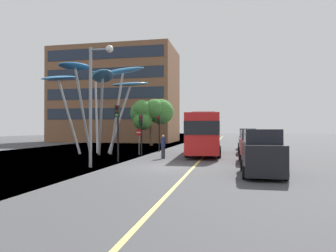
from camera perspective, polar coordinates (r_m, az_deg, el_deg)
The scene contains 16 objects.
ground at distance 18.41m, azimuth -2.64°, elevation -7.78°, with size 120.00×240.00×0.10m.
red_bus at distance 27.01m, azimuth 6.74°, elevation -1.04°, with size 3.14×10.70×3.69m.
leaf_sculpture at distance 27.96m, azimuth -12.41°, elevation 8.16°, with size 9.63×10.04×8.21m.
traffic_light_kerb_near at distance 21.09m, azimuth -9.36°, elevation 0.88°, with size 0.28×0.42×3.86m.
traffic_light_kerb_far at distance 26.16m, azimuth -5.02°, elevation -0.03°, with size 0.28×0.42×3.42m.
traffic_light_island_mid at distance 30.20m, azimuth -1.69°, elevation 0.03°, with size 0.28×0.42×3.51m.
car_parked_near at distance 15.72m, azimuth 17.05°, elevation -4.93°, with size 1.97×4.36×2.26m.
car_parked_mid at distance 21.72m, azimuth 15.83°, elevation -3.72°, with size 2.08×3.89×2.24m.
car_parked_far at distance 28.93m, azimuth 14.92°, elevation -3.03°, with size 1.99×4.50×2.13m.
car_side_street at distance 35.36m, azimuth 14.57°, elevation -2.44°, with size 2.05×4.00×2.28m.
street_lamp at distance 18.67m, azimuth -13.29°, elevation 6.63°, with size 1.50×0.44×7.17m.
tree_pavement_near at distance 41.07m, azimuth -3.34°, elevation 2.50°, with size 5.69×4.48×6.26m.
tree_pavement_far at distance 51.58m, azimuth -2.65°, elevation 2.57°, with size 5.04×5.04×7.23m.
pedestrian at distance 23.41m, azimuth -0.90°, elevation -3.85°, with size 0.34×0.34×1.81m.
no_entry_sign at distance 26.78m, azimuth -5.40°, elevation -2.14°, with size 0.60×0.12×2.24m.
backdrop_building at distance 55.12m, azimuth -9.65°, elevation 5.52°, with size 20.95×11.07×16.02m.
Camera 1 is at (3.76, -17.70, 2.30)m, focal length 32.76 mm.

